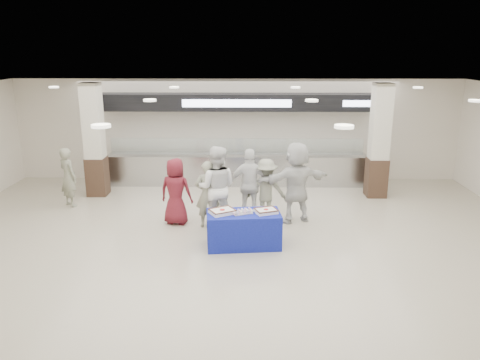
{
  "coord_description": "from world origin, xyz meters",
  "views": [
    {
      "loc": [
        0.31,
        -8.72,
        4.09
      ],
      "look_at": [
        0.15,
        1.6,
        1.19
      ],
      "focal_mm": 35.0,
      "sensor_mm": 36.0,
      "label": 1
    }
  ],
  "objects_px": {
    "chef_tall": "(216,187)",
    "civilian_white": "(296,182)",
    "display_table": "(244,229)",
    "sheet_cake_left": "(222,211)",
    "cupcake_tray": "(242,211)",
    "chef_short": "(250,185)",
    "soldier_bg": "(68,177)",
    "soldier_b": "(266,190)",
    "sheet_cake_right": "(266,211)",
    "civilian_maroon": "(176,191)",
    "soldier_a": "(207,194)"
  },
  "relations": [
    {
      "from": "civilian_maroon",
      "to": "chef_tall",
      "type": "bearing_deg",
      "value": -178.82
    },
    {
      "from": "display_table",
      "to": "chef_tall",
      "type": "xyz_separation_m",
      "value": [
        -0.64,
        1.11,
        0.6
      ]
    },
    {
      "from": "chef_tall",
      "to": "chef_short",
      "type": "xyz_separation_m",
      "value": [
        0.79,
        0.48,
        -0.08
      ]
    },
    {
      "from": "display_table",
      "to": "chef_tall",
      "type": "relative_size",
      "value": 0.79
    },
    {
      "from": "chef_tall",
      "to": "soldier_bg",
      "type": "height_order",
      "value": "chef_tall"
    },
    {
      "from": "sheet_cake_left",
      "to": "sheet_cake_right",
      "type": "height_order",
      "value": "sheet_cake_left"
    },
    {
      "from": "display_table",
      "to": "civilian_white",
      "type": "distance_m",
      "value": 2.07
    },
    {
      "from": "display_table",
      "to": "soldier_a",
      "type": "xyz_separation_m",
      "value": [
        -0.86,
        1.14,
        0.43
      ]
    },
    {
      "from": "sheet_cake_left",
      "to": "soldier_bg",
      "type": "xyz_separation_m",
      "value": [
        -4.24,
        2.64,
        -0.0
      ]
    },
    {
      "from": "sheet_cake_left",
      "to": "soldier_a",
      "type": "distance_m",
      "value": 1.25
    },
    {
      "from": "sheet_cake_right",
      "to": "soldier_bg",
      "type": "xyz_separation_m",
      "value": [
        -5.16,
        2.58,
        0.0
      ]
    },
    {
      "from": "display_table",
      "to": "soldier_b",
      "type": "height_order",
      "value": "soldier_b"
    },
    {
      "from": "sheet_cake_right",
      "to": "sheet_cake_left",
      "type": "bearing_deg",
      "value": -176.43
    },
    {
      "from": "chef_short",
      "to": "sheet_cake_right",
      "type": "bearing_deg",
      "value": 103.28
    },
    {
      "from": "cupcake_tray",
      "to": "soldier_a",
      "type": "relative_size",
      "value": 0.31
    },
    {
      "from": "display_table",
      "to": "cupcake_tray",
      "type": "xyz_separation_m",
      "value": [
        -0.04,
        -0.01,
        0.41
      ]
    },
    {
      "from": "sheet_cake_right",
      "to": "civilian_maroon",
      "type": "bearing_deg",
      "value": 148.12
    },
    {
      "from": "sheet_cake_left",
      "to": "sheet_cake_right",
      "type": "xyz_separation_m",
      "value": [
        0.92,
        0.06,
        -0.0
      ]
    },
    {
      "from": "chef_tall",
      "to": "civilian_white",
      "type": "bearing_deg",
      "value": -163.65
    },
    {
      "from": "sheet_cake_right",
      "to": "soldier_a",
      "type": "height_order",
      "value": "soldier_a"
    },
    {
      "from": "civilian_maroon",
      "to": "soldier_a",
      "type": "distance_m",
      "value": 0.79
    },
    {
      "from": "civilian_maroon",
      "to": "civilian_white",
      "type": "xyz_separation_m",
      "value": [
        2.88,
        0.2,
        0.18
      ]
    },
    {
      "from": "sheet_cake_left",
      "to": "civilian_white",
      "type": "xyz_separation_m",
      "value": [
        1.7,
        1.57,
        0.19
      ]
    },
    {
      "from": "soldier_bg",
      "to": "sheet_cake_right",
      "type": "bearing_deg",
      "value": -168.04
    },
    {
      "from": "civilian_white",
      "to": "civilian_maroon",
      "type": "bearing_deg",
      "value": -16.59
    },
    {
      "from": "civilian_white",
      "to": "soldier_b",
      "type": "bearing_deg",
      "value": -29.06
    },
    {
      "from": "display_table",
      "to": "civilian_white",
      "type": "bearing_deg",
      "value": 44.72
    },
    {
      "from": "cupcake_tray",
      "to": "civilian_white",
      "type": "xyz_separation_m",
      "value": [
        1.29,
        1.54,
        0.21
      ]
    },
    {
      "from": "soldier_b",
      "to": "chef_tall",
      "type": "bearing_deg",
      "value": 25.15
    },
    {
      "from": "civilian_white",
      "to": "sheet_cake_left",
      "type": "bearing_deg",
      "value": 22.03
    },
    {
      "from": "display_table",
      "to": "sheet_cake_left",
      "type": "height_order",
      "value": "sheet_cake_left"
    },
    {
      "from": "soldier_bg",
      "to": "chef_short",
      "type": "bearing_deg",
      "value": -153.25
    },
    {
      "from": "cupcake_tray",
      "to": "soldier_bg",
      "type": "distance_m",
      "value": 5.33
    },
    {
      "from": "sheet_cake_left",
      "to": "soldier_a",
      "type": "relative_size",
      "value": 0.38
    },
    {
      "from": "sheet_cake_left",
      "to": "soldier_bg",
      "type": "relative_size",
      "value": 0.39
    },
    {
      "from": "cupcake_tray",
      "to": "civilian_maroon",
      "type": "relative_size",
      "value": 0.31
    },
    {
      "from": "cupcake_tray",
      "to": "chef_tall",
      "type": "relative_size",
      "value": 0.25
    },
    {
      "from": "chef_short",
      "to": "chef_tall",
      "type": "bearing_deg",
      "value": 32.76
    },
    {
      "from": "chef_tall",
      "to": "soldier_b",
      "type": "xyz_separation_m",
      "value": [
        1.17,
        0.53,
        -0.21
      ]
    },
    {
      "from": "sheet_cake_left",
      "to": "chef_tall",
      "type": "xyz_separation_m",
      "value": [
        -0.2,
        1.15,
        0.18
      ]
    },
    {
      "from": "chef_short",
      "to": "civilian_white",
      "type": "height_order",
      "value": "civilian_white"
    },
    {
      "from": "sheet_cake_left",
      "to": "soldier_a",
      "type": "bearing_deg",
      "value": 109.15
    },
    {
      "from": "civilian_maroon",
      "to": "soldier_a",
      "type": "relative_size",
      "value": 1.01
    },
    {
      "from": "cupcake_tray",
      "to": "chef_short",
      "type": "bearing_deg",
      "value": 83.33
    },
    {
      "from": "cupcake_tray",
      "to": "civilian_white",
      "type": "distance_m",
      "value": 2.02
    },
    {
      "from": "soldier_bg",
      "to": "sheet_cake_left",
      "type": "bearing_deg",
      "value": -173.37
    },
    {
      "from": "soldier_a",
      "to": "chef_short",
      "type": "distance_m",
      "value": 1.11
    },
    {
      "from": "civilian_maroon",
      "to": "cupcake_tray",
      "type": "bearing_deg",
      "value": 153.49
    },
    {
      "from": "chef_short",
      "to": "civilian_white",
      "type": "xyz_separation_m",
      "value": [
        1.11,
        -0.06,
        0.09
      ]
    },
    {
      "from": "sheet_cake_right",
      "to": "soldier_a",
      "type": "bearing_deg",
      "value": 139.91
    }
  ]
}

